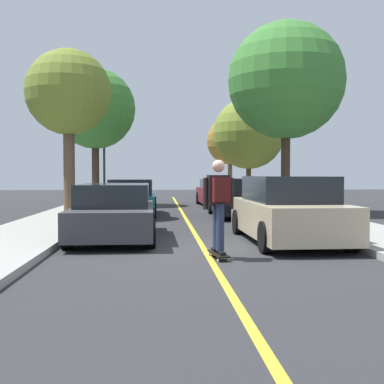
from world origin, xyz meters
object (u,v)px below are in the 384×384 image
parked_car_right_far (219,193)px  street_tree_left_nearest (69,94)px  skateboarder (219,200)px  street_tree_right_nearest (286,81)px  street_tree_left_near (95,109)px  streetlamp (104,138)px  parked_car_right_nearest (287,211)px  parked_car_left_nearest (115,211)px  parked_car_left_near (131,198)px  fire_hydrant (298,208)px  skateboard (218,254)px  parked_car_right_near (239,198)px  street_tree_right_near (249,134)px  street_tree_right_far (230,141)px

parked_car_right_far → street_tree_left_nearest: street_tree_left_nearest is taller
skateboarder → street_tree_right_nearest: bearing=69.0°
street_tree_left_near → streetlamp: street_tree_left_near is taller
parked_car_right_nearest → street_tree_left_near: street_tree_left_near is taller
parked_car_left_nearest → parked_car_left_near: parked_car_left_near is taller
parked_car_left_nearest → parked_car_left_near: size_ratio=1.01×
fire_hydrant → skateboard: 7.22m
parked_car_right_near → street_tree_right_nearest: 5.28m
skateboard → street_tree_right_near: bearing=77.8°
parked_car_right_far → skateboard: size_ratio=5.40×
parked_car_right_nearest → street_tree_right_near: 16.70m
parked_car_right_near → street_tree_left_nearest: (-6.13, -0.12, 3.71)m
streetlamp → skateboard: 17.03m
parked_car_left_near → skateboard: bearing=-77.6°
street_tree_right_far → streetlamp: bearing=-130.1°
fire_hydrant → street_tree_left_near: bearing=129.3°
street_tree_right_near → street_tree_right_far: (0.00, 7.24, 0.07)m
fire_hydrant → street_tree_right_nearest: bearing=81.0°
parked_car_right_far → street_tree_right_near: bearing=58.3°
parked_car_right_far → street_tree_right_nearest: size_ratio=0.62×
parked_car_right_nearest → parked_car_right_near: (0.00, 6.64, -0.02)m
parked_car_left_near → parked_car_right_nearest: size_ratio=1.01×
fire_hydrant → skateboarder: 7.26m
parked_car_left_nearest → street_tree_right_nearest: 10.61m
street_tree_left_nearest → streetlamp: size_ratio=1.01×
parked_car_right_nearest → street_tree_right_far: (2.12, 23.50, 3.22)m
parked_car_right_nearest → street_tree_right_far: size_ratio=0.83×
parked_car_right_near → street_tree_left_nearest: bearing=-178.9°
street_tree_left_near → street_tree_right_nearest: street_tree_right_nearest is taller
parked_car_left_near → skateboard: parked_car_left_near is taller
street_tree_right_nearest → parked_car_left_nearest: bearing=-129.9°
parked_car_left_near → street_tree_right_nearest: bearing=4.5°
street_tree_right_nearest → street_tree_right_far: size_ratio=1.36×
parked_car_right_near → streetlamp: size_ratio=0.73×
street_tree_right_far → skateboard: 26.18m
parked_car_left_nearest → street_tree_left_near: size_ratio=0.69×
parked_car_right_near → street_tree_right_near: 10.36m
street_tree_left_nearest → street_tree_right_nearest: street_tree_right_nearest is taller
parked_car_right_near → street_tree_right_far: (2.12, 16.86, 3.24)m
parked_car_right_far → street_tree_left_near: size_ratio=0.69×
parked_car_right_near → street_tree_left_near: (-6.13, 6.97, 4.12)m
street_tree_left_nearest → street_tree_left_near: (0.00, 7.09, 0.41)m
parked_car_right_far → street_tree_left_nearest: (-6.13, -6.31, 3.75)m
parked_car_right_far → street_tree_right_nearest: bearing=-65.4°
street_tree_left_near → street_tree_right_near: bearing=17.8°
parked_car_left_nearest → fire_hydrant: (5.51, 3.42, -0.17)m
street_tree_left_near → skateboarder: size_ratio=3.90×
street_tree_right_nearest → street_tree_right_near: bearing=90.0°
parked_car_right_near → street_tree_right_near: (2.12, 9.63, 3.17)m
parked_car_right_near → streetlamp: bearing=127.5°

